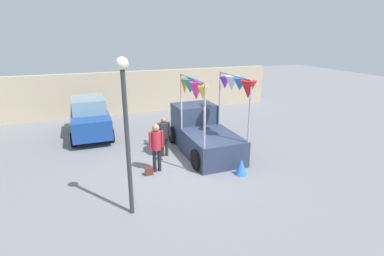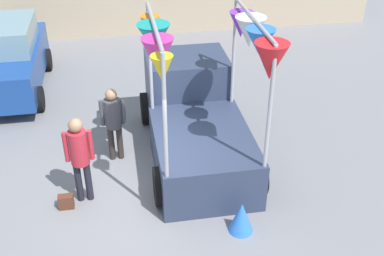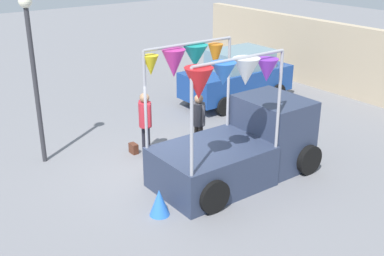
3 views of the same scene
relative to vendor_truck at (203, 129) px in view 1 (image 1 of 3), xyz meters
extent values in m
plane|color=slate|center=(-1.29, -1.40, -0.97)|extent=(60.00, 60.00, 0.00)
cube|color=#2D3851|center=(-0.01, -0.96, -0.47)|extent=(1.90, 2.60, 1.00)
cube|color=#2D3851|center=(-0.01, 1.04, -0.07)|extent=(1.80, 1.40, 1.80)
cube|color=#8CB2C6|center=(-0.01, 1.04, 0.38)|extent=(1.76, 1.37, 0.60)
cylinder|color=black|center=(-0.96, 1.39, -0.59)|extent=(0.22, 0.76, 0.76)
cylinder|color=black|center=(0.94, 1.39, -0.59)|extent=(0.22, 0.76, 0.76)
cylinder|color=black|center=(-0.96, -1.66, -0.59)|extent=(0.22, 0.76, 0.76)
cylinder|color=black|center=(0.94, -1.66, -0.59)|extent=(0.22, 0.76, 0.76)
cylinder|color=#A5A5AD|center=(-0.88, 0.26, 1.17)|extent=(0.07, 0.07, 2.28)
cylinder|color=#A5A5AD|center=(0.86, 0.26, 1.17)|extent=(0.07, 0.07, 2.28)
cylinder|color=#A5A5AD|center=(-0.88, -2.18, 1.17)|extent=(0.07, 0.07, 2.28)
cylinder|color=#A5A5AD|center=(0.86, -2.18, 1.17)|extent=(0.07, 0.07, 2.28)
cylinder|color=#A5A5AD|center=(-0.88, -0.96, 2.31)|extent=(0.07, 2.44, 0.07)
cylinder|color=#A5A5AD|center=(0.86, -0.96, 2.31)|extent=(0.07, 2.44, 0.07)
cone|color=yellow|center=(-0.88, -2.01, 1.96)|extent=(0.51, 0.51, 0.45)
cone|color=red|center=(0.86, -2.01, 1.96)|extent=(0.80, 0.80, 0.63)
cone|color=#D83399|center=(-0.88, -1.40, 1.92)|extent=(0.59, 0.59, 0.64)
cone|color=blue|center=(0.86, -1.40, 2.05)|extent=(0.72, 0.72, 0.47)
cone|color=teal|center=(-0.88, -0.79, 2.00)|extent=(0.64, 0.64, 0.52)
cone|color=white|center=(0.86, -0.79, 2.00)|extent=(0.70, 0.70, 0.57)
cone|color=orange|center=(-0.88, -0.18, 1.91)|extent=(0.40, 0.40, 0.60)
cone|color=purple|center=(0.86, -0.18, 1.94)|extent=(0.67, 0.67, 0.50)
cube|color=navy|center=(-4.40, 3.68, -0.20)|extent=(1.70, 4.00, 0.90)
cube|color=#72939E|center=(-4.40, 3.83, 0.58)|extent=(1.50, 2.10, 0.66)
cylinder|color=black|center=(-5.25, 4.93, -0.65)|extent=(0.18, 0.64, 0.64)
cylinder|color=black|center=(-3.55, 4.93, -0.65)|extent=(0.18, 0.64, 0.64)
cylinder|color=black|center=(-5.25, 2.43, -0.65)|extent=(0.18, 0.64, 0.64)
cylinder|color=black|center=(-3.55, 2.43, -0.65)|extent=(0.18, 0.64, 0.64)
cylinder|color=black|center=(-2.46, -1.32, -0.54)|extent=(0.13, 0.13, 0.85)
cylinder|color=black|center=(-2.28, -1.32, -0.54)|extent=(0.13, 0.13, 0.85)
cylinder|color=#B22633|center=(-2.37, -1.32, 0.22)|extent=(0.34, 0.34, 0.68)
sphere|color=#997051|center=(-2.37, -1.32, 0.69)|extent=(0.26, 0.26, 0.26)
cylinder|color=#B22633|center=(-2.59, -1.32, 0.26)|extent=(0.09, 0.09, 0.61)
cylinder|color=#B22633|center=(-2.15, -1.32, 0.26)|extent=(0.09, 0.09, 0.61)
cylinder|color=#2D2823|center=(-1.81, -0.04, -0.57)|extent=(0.13, 0.13, 0.80)
cylinder|color=#2D2823|center=(-1.63, -0.04, -0.57)|extent=(0.13, 0.13, 0.80)
cylinder|color=#3F3F47|center=(-1.72, -0.04, 0.15)|extent=(0.34, 0.34, 0.63)
sphere|color=#997051|center=(-1.72, -0.04, 0.58)|extent=(0.24, 0.24, 0.24)
cylinder|color=#3F3F47|center=(-1.94, -0.04, 0.18)|extent=(0.09, 0.09, 0.57)
cylinder|color=#3F3F47|center=(-1.50, -0.04, 0.18)|extent=(0.09, 0.09, 0.57)
cube|color=#592D1E|center=(-2.72, -1.52, -0.83)|extent=(0.28, 0.16, 0.28)
cylinder|color=#333338|center=(-3.70, -3.67, 1.02)|extent=(0.12, 0.12, 3.98)
sphere|color=#F2EDCC|center=(-3.70, -3.67, 3.17)|extent=(0.32, 0.32, 0.32)
cube|color=tan|center=(-1.29, 7.52, 0.33)|extent=(18.00, 0.36, 2.60)
cone|color=blue|center=(0.35, -2.66, -0.67)|extent=(0.62, 0.62, 0.60)
camera|label=1|loc=(-4.72, -11.11, 3.86)|focal=28.00mm
camera|label=2|loc=(-1.57, -8.77, 5.06)|focal=45.00mm
camera|label=3|loc=(7.92, -7.41, 4.59)|focal=45.00mm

